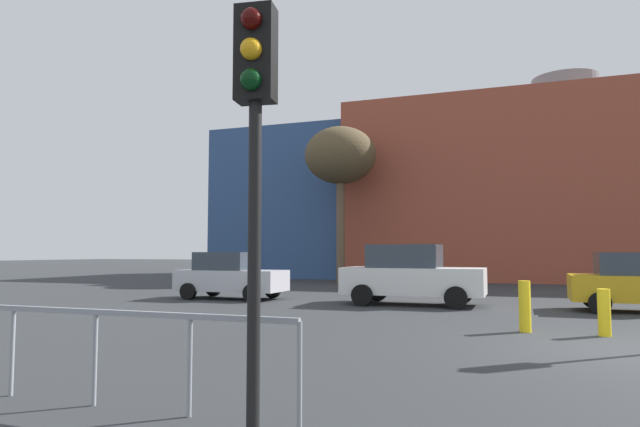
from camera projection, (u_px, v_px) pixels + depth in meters
ground_plane at (636, 350)px, 9.26m from camera, size 200.00×200.00×0.00m
building_backdrop at (568, 195)px, 34.38m from camera, size 44.61×12.96×12.64m
parked_car_0 at (230, 276)px, 19.61m from camera, size 3.82×1.88×1.66m
parked_car_1 at (411, 275)px, 17.41m from camera, size 4.37×2.14×1.89m
traffic_light_near_left at (255, 116)px, 5.04m from camera, size 0.39×0.38×3.93m
bare_tree_0 at (340, 157)px, 30.41m from camera, size 3.95×3.95×8.58m
bollard_yellow_0 at (525, 306)px, 11.45m from camera, size 0.24×0.24×1.06m
bollard_yellow_1 at (604, 312)px, 10.88m from camera, size 0.24×0.24×0.93m
pedestrian_railing at (96, 331)px, 5.98m from camera, size 4.83×0.06×1.03m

